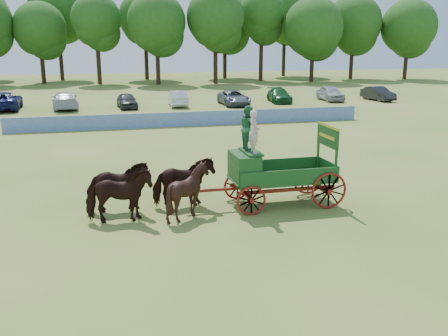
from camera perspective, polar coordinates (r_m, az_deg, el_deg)
ground at (r=20.09m, az=8.58°, el=-3.46°), size 160.00×160.00×0.00m
horse_lead_left at (r=17.40m, az=-11.91°, el=-3.15°), size 2.27×1.06×1.90m
horse_lead_right at (r=18.45m, az=-12.05°, el=-2.15°), size 2.30×1.13×1.90m
horse_wheel_left at (r=17.62m, az=-4.09°, el=-2.64°), size 1.80×1.62×1.91m
horse_wheel_right at (r=18.66m, az=-4.67°, el=-1.68°), size 2.33×1.21×1.90m
farm_dray at (r=18.67m, az=4.51°, el=0.60°), size 6.00×2.00×3.77m
sponsor_banner at (r=36.63m, az=-3.63°, el=5.63°), size 26.00×0.08×1.05m
parked_cars at (r=47.83m, az=-9.96°, el=7.78°), size 48.52×7.23×1.61m
treeline at (r=77.19m, az=-11.67°, el=16.55°), size 92.58×24.25×15.61m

